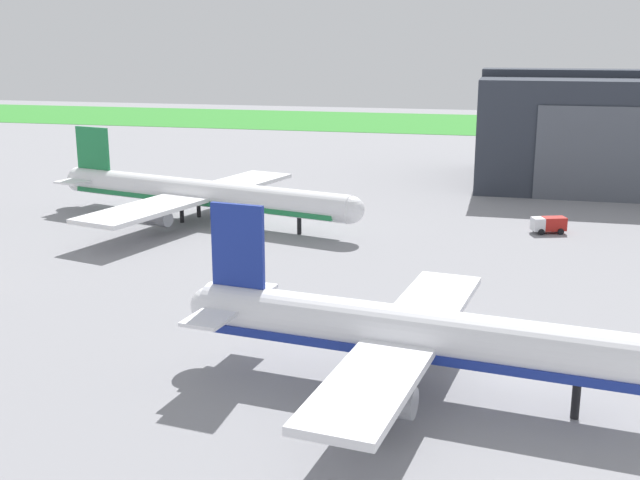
# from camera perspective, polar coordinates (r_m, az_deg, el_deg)

# --- Properties ---
(ground_plane) EXTENTS (440.00, 440.00, 0.00)m
(ground_plane) POSITION_cam_1_polar(r_m,az_deg,el_deg) (62.40, 14.20, -8.74)
(ground_plane) COLOR gray
(grass_field_strip) EXTENTS (440.00, 56.00, 0.08)m
(grass_field_strip) POSITION_cam_1_polar(r_m,az_deg,el_deg) (232.11, 14.13, 8.08)
(grass_field_strip) COLOR #33892F
(grass_field_strip) RESTS_ON ground_plane
(airliner_near_right) EXTENTS (34.92, 30.98, 12.46)m
(airliner_near_right) POSITION_cam_1_polar(r_m,az_deg,el_deg) (54.91, 6.89, -6.87)
(airliner_near_right) COLOR white
(airliner_near_right) RESTS_ON ground_plane
(airliner_far_left) EXTENTS (46.67, 39.89, 11.73)m
(airliner_far_left) POSITION_cam_1_polar(r_m,az_deg,el_deg) (107.12, -8.77, 3.33)
(airliner_far_left) COLOR white
(airliner_far_left) RESTS_ON ground_plane
(pushback_tractor) EXTENTS (4.59, 3.21, 2.07)m
(pushback_tractor) POSITION_cam_1_polar(r_m,az_deg,el_deg) (103.88, 16.25, 1.12)
(pushback_tractor) COLOR silver
(pushback_tractor) RESTS_ON ground_plane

